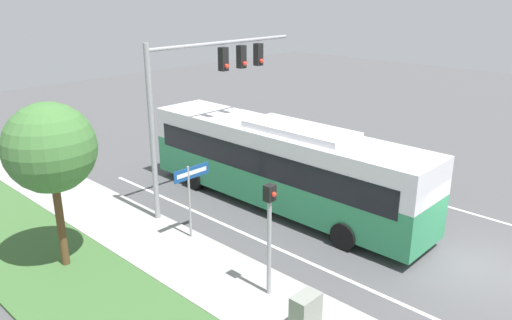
{
  "coord_description": "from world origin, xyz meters",
  "views": [
    {
      "loc": [
        -14.82,
        -4.21,
        8.2
      ],
      "look_at": [
        -1.22,
        8.62,
        1.76
      ],
      "focal_mm": 35.0,
      "sensor_mm": 36.0,
      "label": 1
    }
  ],
  "objects_px": {
    "signal_gantry": "(205,83)",
    "utility_cabinet": "(305,316)",
    "pedestrian_signal": "(269,223)",
    "street_sign": "(191,187)",
    "bus": "(280,161)"
  },
  "relations": [
    {
      "from": "signal_gantry",
      "to": "utility_cabinet",
      "type": "xyz_separation_m",
      "value": [
        -4.05,
        -8.12,
        -4.13
      ]
    },
    {
      "from": "signal_gantry",
      "to": "pedestrian_signal",
      "type": "relative_size",
      "value": 2.15
    },
    {
      "from": "street_sign",
      "to": "bus",
      "type": "bearing_deg",
      "value": -5.14
    },
    {
      "from": "bus",
      "to": "utility_cabinet",
      "type": "bearing_deg",
      "value": -134.76
    },
    {
      "from": "bus",
      "to": "street_sign",
      "type": "relative_size",
      "value": 4.62
    },
    {
      "from": "bus",
      "to": "pedestrian_signal",
      "type": "xyz_separation_m",
      "value": [
        -4.91,
        -3.84,
        0.4
      ]
    },
    {
      "from": "street_sign",
      "to": "signal_gantry",
      "type": "bearing_deg",
      "value": 38.78
    },
    {
      "from": "street_sign",
      "to": "utility_cabinet",
      "type": "bearing_deg",
      "value": -103.79
    },
    {
      "from": "signal_gantry",
      "to": "utility_cabinet",
      "type": "height_order",
      "value": "signal_gantry"
    },
    {
      "from": "pedestrian_signal",
      "to": "street_sign",
      "type": "height_order",
      "value": "pedestrian_signal"
    },
    {
      "from": "bus",
      "to": "pedestrian_signal",
      "type": "bearing_deg",
      "value": -141.97
    },
    {
      "from": "signal_gantry",
      "to": "street_sign",
      "type": "distance_m",
      "value": 4.38
    },
    {
      "from": "street_sign",
      "to": "utility_cabinet",
      "type": "xyz_separation_m",
      "value": [
        -1.49,
        -6.06,
        -1.23
      ]
    },
    {
      "from": "bus",
      "to": "pedestrian_signal",
      "type": "height_order",
      "value": "bus"
    },
    {
      "from": "utility_cabinet",
      "to": "signal_gantry",
      "type": "bearing_deg",
      "value": 63.49
    }
  ]
}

